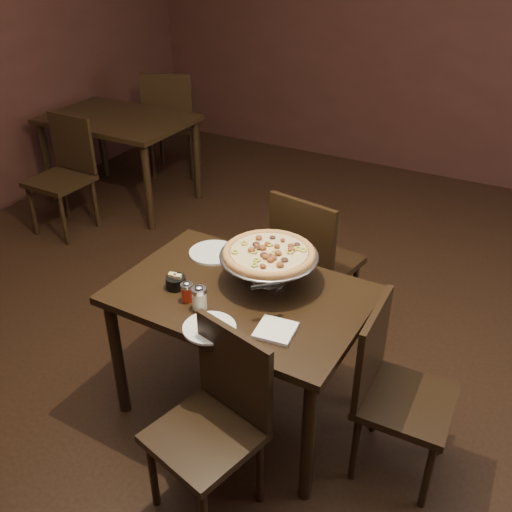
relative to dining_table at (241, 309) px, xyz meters
The scene contains 16 objects.
room 0.81m from the dining_table, 22.90° to the left, with size 6.04×7.04×2.84m.
dining_table is the anchor object (origin of this frame).
background_table 2.70m from the dining_table, 142.13° to the left, with size 1.19×0.79×0.74m.
pizza_stand 0.29m from the dining_table, 62.38° to the left, with size 0.45×0.45×0.19m.
parmesan_shaker 0.26m from the dining_table, 116.02° to the right, with size 0.06×0.06×0.11m.
pepper_flake_shaker 0.28m from the dining_table, 135.72° to the right, with size 0.05×0.05×0.10m.
packet_caddy 0.32m from the dining_table, 158.36° to the right, with size 0.09×0.09×0.07m.
napkin_stack 0.34m from the dining_table, 34.15° to the right, with size 0.15×0.15×0.02m, color white.
plate_left 0.38m from the dining_table, 141.92° to the left, with size 0.24×0.24×0.01m, color white.
plate_near 0.31m from the dining_table, 85.81° to the right, with size 0.22×0.22×0.01m, color white.
serving_spatula 0.31m from the dining_table, 29.97° to the right, with size 0.16×0.16×0.02m.
chair_far 0.77m from the dining_table, 88.19° to the left, with size 0.48×0.48×0.88m.
chair_near 0.54m from the dining_table, 71.32° to the right, with size 0.46×0.46×0.82m.
chair_side 0.74m from the dining_table, ahead, with size 0.39×0.39×0.82m.
bg_chair_far 3.13m from the dining_table, 131.85° to the left, with size 0.60×0.60×0.99m.
bg_chair_near 2.41m from the dining_table, 154.12° to the left, with size 0.42×0.42×0.88m.
Camera 1 is at (1.00, -1.85, 2.14)m, focal length 40.00 mm.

